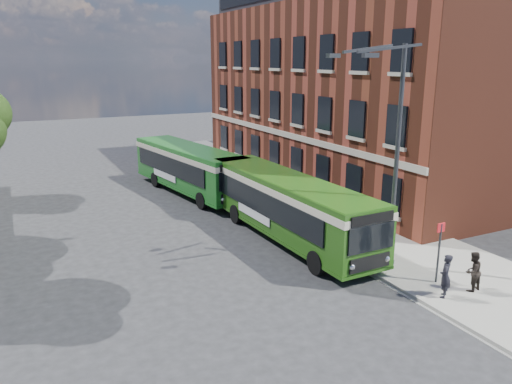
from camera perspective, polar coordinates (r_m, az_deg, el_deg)
ground at (r=20.67m, az=0.08°, el=-9.10°), size 120.00×120.00×0.00m
pavement at (r=30.45m, az=5.17°, el=-1.03°), size 6.00×48.00×0.15m
kerb_line at (r=29.05m, az=0.02°, el=-1.90°), size 0.12×48.00×0.01m
brick_office at (r=36.60m, az=11.67°, el=12.37°), size 12.10×26.00×14.20m
street_lamp at (r=20.27m, az=15.05°, el=4.10°), size 2.96×2.38×9.00m
bus_stop_sign at (r=20.14m, az=20.19°, el=-6.11°), size 0.35×0.08×2.52m
bus_front at (r=23.86m, az=3.57°, el=-1.11°), size 2.94×12.27×3.02m
bus_rear at (r=32.39m, az=-7.66°, el=3.07°), size 4.22×11.37×3.02m
pedestrian_a at (r=19.23m, az=20.83°, el=-8.95°), size 0.70×0.67×1.61m
pedestrian_b at (r=20.12m, az=23.52°, el=-8.32°), size 0.80×0.66×1.51m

